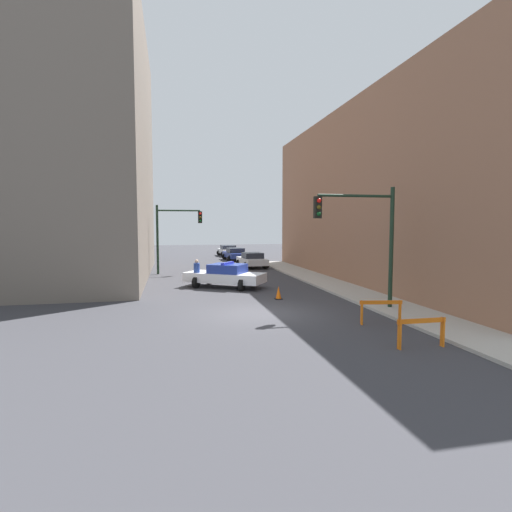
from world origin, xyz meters
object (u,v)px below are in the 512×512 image
Objects in this scene: police_car at (225,275)px; traffic_light_far at (172,229)px; parked_car_near at (252,260)px; parked_car_far at (228,250)px; barrier_front at (421,328)px; traffic_cone at (278,293)px; traffic_light_near at (367,229)px; parked_car_mid at (235,254)px; barrier_mid at (381,308)px; pedestrian_crossing at (197,273)px.

traffic_light_far is at bearing 55.06° from police_car.
parked_car_near is (6.83, 3.20, -2.72)m from traffic_light_far.
parked_car_far is (6.61, 16.63, -2.72)m from traffic_light_far.
traffic_cone is (-2.07, 8.59, -0.30)m from barrier_front.
traffic_light_near is 1.00× the size of traffic_light_far.
police_car is 1.11× the size of parked_car_mid.
barrier_mid is 6.20m from traffic_cone.
traffic_light_far is 3.28× the size of barrier_mid.
traffic_cone is (-1.43, -22.42, -0.36)m from parked_car_mid.
traffic_light_far is 1.18× the size of parked_car_far.
parked_car_far is at bearing 92.55° from traffic_light_near.
parked_car_far is at bearing 87.16° from parked_car_near.
traffic_light_far is 12.73m from parked_car_mid.
parked_car_near is at bearing 91.71° from barrier_mid.
barrier_front is (0.33, -23.63, -0.06)m from parked_car_near.
parked_car_mid is at bearing 86.34° from traffic_cone.
pedestrian_crossing is at bearing 113.57° from barrier_front.
barrier_mid is at bearing -104.15° from traffic_light_near.
traffic_light_far is 7.67m from pedestrian_crossing.
traffic_cone is at bearing -120.84° from police_car.
police_car is 3.12× the size of barrier_mid.
parked_car_near is at bearing 90.80° from barrier_front.
traffic_cone is (-1.75, -15.03, -0.36)m from parked_car_near.
barrier_mid is at bearing -67.56° from traffic_cone.
police_car is (3.00, -7.53, -2.67)m from traffic_light_far.
barrier_mid is at bearing -117.05° from pedestrian_crossing.
traffic_light_near is 5.53m from traffic_cone.
traffic_light_near is 3.28× the size of barrier_mid.
pedestrian_crossing reaches higher than parked_car_mid.
parked_car_far is 2.77× the size of barrier_mid.
traffic_light_near reaches higher than traffic_cone.
parked_car_far reaches higher than barrier_front.
barrier_front is at bearing -92.97° from parked_car_near.
parked_car_mid is (3.51, 18.12, -0.05)m from police_car.
pedestrian_crossing is (-6.68, 8.12, -2.67)m from traffic_light_near.
parked_car_near reaches higher than traffic_cone.
traffic_light_near is 1.05× the size of police_car.
parked_car_mid is 2.77× the size of barrier_front.
parked_car_near is at bearing -92.55° from parked_car_mid.
parked_car_mid is 6.77× the size of traffic_cone.
parked_car_near is at bearing 93.74° from traffic_light_near.
traffic_light_far is 3.25× the size of barrier_front.
barrier_mid is (0.93, -28.14, -0.06)m from parked_car_mid.
police_car is 24.43m from parked_car_far.
pedestrian_crossing is at bearing -105.63° from parked_car_far.
pedestrian_crossing is 1.04× the size of barrier_front.
pedestrian_crossing is 6.04m from traffic_cone.
traffic_light_far is at bearing 113.25° from traffic_cone.
traffic_light_far is 21.82m from barrier_front.
parked_car_mid is 31.02m from barrier_front.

